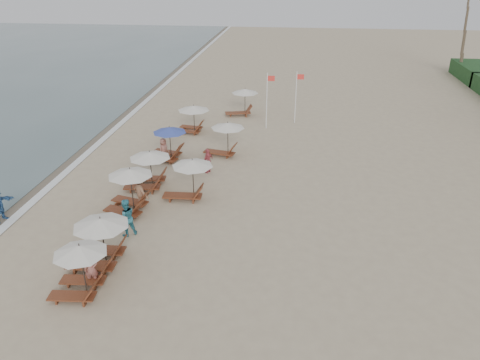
# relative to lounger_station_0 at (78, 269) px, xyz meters

# --- Properties ---
(ground) EXTENTS (160.00, 160.00, 0.00)m
(ground) POSITION_rel_lounger_station_0_xyz_m (5.27, 2.87, -1.12)
(ground) COLOR tan
(ground) RESTS_ON ground
(wet_sand_band) EXTENTS (3.20, 140.00, 0.01)m
(wet_sand_band) POSITION_rel_lounger_station_0_xyz_m (-7.23, 12.87, -1.12)
(wet_sand_band) COLOR #6B5E4C
(wet_sand_band) RESTS_ON ground
(foam_line) EXTENTS (0.50, 140.00, 0.02)m
(foam_line) POSITION_rel_lounger_station_0_xyz_m (-5.93, 12.87, -1.11)
(foam_line) COLOR white
(foam_line) RESTS_ON ground
(lounger_station_0) EXTENTS (2.37, 2.06, 2.22)m
(lounger_station_0) POSITION_rel_lounger_station_0_xyz_m (0.00, 0.00, 0.00)
(lounger_station_0) COLOR brown
(lounger_station_0) RESTS_ON ground
(lounger_station_1) EXTENTS (2.71, 2.35, 2.22)m
(lounger_station_1) POSITION_rel_lounger_station_0_xyz_m (-0.06, 2.01, -0.03)
(lounger_station_1) COLOR brown
(lounger_station_1) RESTS_ON ground
(lounger_station_2) EXTENTS (2.66, 2.34, 2.39)m
(lounger_station_2) POSITION_rel_lounger_station_0_xyz_m (-0.38, 6.65, 0.05)
(lounger_station_2) COLOR brown
(lounger_station_2) RESTS_ON ground
(lounger_station_3) EXTENTS (2.70, 2.32, 2.18)m
(lounger_station_3) POSITION_rel_lounger_station_0_xyz_m (-0.26, 9.51, -0.04)
(lounger_station_3) COLOR brown
(lounger_station_3) RESTS_ON ground
(lounger_station_4) EXTENTS (2.58, 2.32, 2.21)m
(lounger_station_4) POSITION_rel_lounger_station_0_xyz_m (-0.25, 13.75, -0.05)
(lounger_station_4) COLOR brown
(lounger_station_4) RESTS_ON ground
(lounger_station_5) EXTENTS (2.52, 2.39, 2.07)m
(lounger_station_5) POSITION_rel_lounger_station_0_xyz_m (0.22, 19.19, 0.07)
(lounger_station_5) COLOR brown
(lounger_station_5) RESTS_ON ground
(inland_station_0) EXTENTS (2.80, 2.24, 2.22)m
(inland_station_0) POSITION_rel_lounger_station_0_xyz_m (2.37, 8.36, 0.18)
(inland_station_0) COLOR brown
(inland_station_0) RESTS_ON ground
(inland_station_1) EXTENTS (2.82, 2.24, 2.22)m
(inland_station_1) POSITION_rel_lounger_station_0_xyz_m (3.33, 14.84, 0.19)
(inland_station_1) COLOR brown
(inland_station_1) RESTS_ON ground
(inland_station_2) EXTENTS (2.86, 2.24, 2.22)m
(inland_station_2) POSITION_rel_lounger_station_0_xyz_m (3.44, 23.88, 0.17)
(inland_station_2) COLOR brown
(inland_station_2) RESTS_ON ground
(beachgoer_near) EXTENTS (0.61, 0.48, 1.48)m
(beachgoer_near) POSITION_rel_lounger_station_0_xyz_m (0.21, 0.60, -0.38)
(beachgoer_near) COLOR #B56E62
(beachgoer_near) RESTS_ON ground
(beachgoer_mid_a) EXTENTS (1.15, 1.10, 1.86)m
(beachgoer_mid_a) POSITION_rel_lounger_station_0_xyz_m (0.32, 4.37, -0.19)
(beachgoer_mid_a) COLOR teal
(beachgoer_mid_a) RESTS_ON ground
(beachgoer_mid_b) EXTENTS (1.28, 1.17, 1.73)m
(beachgoer_mid_b) POSITION_rel_lounger_station_0_xyz_m (0.08, 7.29, -0.26)
(beachgoer_mid_b) COLOR #8E6448
(beachgoer_mid_b) RESTS_ON ground
(beachgoer_far_a) EXTENTS (0.71, 0.98, 1.55)m
(beachgoer_far_a) POSITION_rel_lounger_station_0_xyz_m (2.80, 11.97, -0.35)
(beachgoer_far_a) COLOR #B64950
(beachgoer_far_a) RESTS_ON ground
(beachgoer_far_b) EXTENTS (0.76, 0.87, 1.50)m
(beachgoer_far_b) POSITION_rel_lounger_station_0_xyz_m (-0.43, 13.54, -0.37)
(beachgoer_far_b) COLOR #9E6356
(beachgoer_far_b) RESTS_ON ground
(flag_pole_near) EXTENTS (0.60, 0.08, 4.30)m
(flag_pole_near) POSITION_rel_lounger_station_0_xyz_m (5.77, 20.83, 1.27)
(flag_pole_near) COLOR silver
(flag_pole_near) RESTS_ON ground
(flag_pole_far) EXTENTS (0.60, 0.08, 4.12)m
(flag_pole_far) POSITION_rel_lounger_station_0_xyz_m (7.96, 22.41, 1.18)
(flag_pole_far) COLOR silver
(flag_pole_far) RESTS_ON ground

